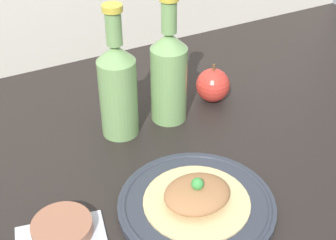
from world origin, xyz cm
name	(u,v)px	position (x,y,z in cm)	size (l,w,h in cm)	color
ground_plane	(177,177)	(0.00, 0.00, -2.00)	(180.00, 110.00, 4.00)	black
plate	(196,204)	(-2.03, -10.65, 0.82)	(27.75, 27.75, 1.55)	#2D333D
plated_food	(197,196)	(-2.03, -10.65, 2.91)	(18.75, 18.75, 5.45)	#D6BC7F
cider_bottle_left	(118,87)	(-4.89, 16.51, 11.21)	(7.87, 7.87, 28.48)	#729E5B
cider_bottle_right	(169,74)	(6.82, 16.51, 11.21)	(7.87, 7.87, 28.48)	#729E5B
apple	(213,85)	(19.36, 18.24, 3.99)	(7.97, 7.97, 9.50)	red
dipping_bowl	(62,229)	(-24.61, -5.58, 1.31)	(10.01, 10.01, 2.61)	#996047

